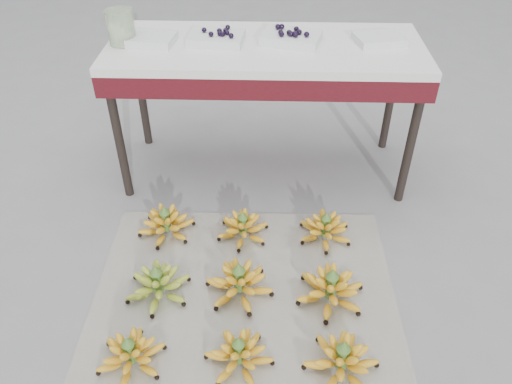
{
  "coord_description": "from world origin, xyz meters",
  "views": [
    {
      "loc": [
        0.14,
        -1.4,
        1.63
      ],
      "look_at": [
        0.09,
        0.31,
        0.27
      ],
      "focal_mm": 35.0,
      "sensor_mm": 36.0,
      "label": 1
    }
  ],
  "objects_px": {
    "bunch_back_center": "(243,228)",
    "tray_far_left": "(149,39)",
    "tray_left": "(217,38)",
    "glass_jar": "(121,27)",
    "newspaper_mat": "(245,296)",
    "bunch_front_center": "(239,355)",
    "bunch_mid_right": "(331,289)",
    "bunch_mid_center": "(239,283)",
    "vendor_table": "(265,61)",
    "bunch_mid_left": "(158,284)",
    "bunch_back_right": "(325,229)",
    "tray_right": "(291,37)",
    "bunch_front_left": "(131,355)",
    "bunch_front_right": "(341,360)",
    "bunch_back_left": "(166,224)",
    "tray_far_right": "(379,39)"
  },
  "relations": [
    {
      "from": "newspaper_mat",
      "to": "bunch_front_right",
      "type": "distance_m",
      "value": 0.49
    },
    {
      "from": "newspaper_mat",
      "to": "glass_jar",
      "type": "relative_size",
      "value": 7.88
    },
    {
      "from": "bunch_back_right",
      "to": "vendor_table",
      "type": "xyz_separation_m",
      "value": [
        -0.29,
        0.55,
        0.58
      ]
    },
    {
      "from": "vendor_table",
      "to": "bunch_back_left",
      "type": "bearing_deg",
      "value": -129.49
    },
    {
      "from": "tray_far_left",
      "to": "glass_jar",
      "type": "distance_m",
      "value": 0.14
    },
    {
      "from": "bunch_back_center",
      "to": "vendor_table",
      "type": "relative_size",
      "value": 0.21
    },
    {
      "from": "tray_right",
      "to": "bunch_mid_center",
      "type": "bearing_deg",
      "value": -102.51
    },
    {
      "from": "bunch_mid_left",
      "to": "bunch_back_right",
      "type": "bearing_deg",
      "value": 10.02
    },
    {
      "from": "tray_far_left",
      "to": "tray_right",
      "type": "bearing_deg",
      "value": 2.74
    },
    {
      "from": "newspaper_mat",
      "to": "glass_jar",
      "type": "height_order",
      "value": "glass_jar"
    },
    {
      "from": "bunch_mid_center",
      "to": "bunch_back_center",
      "type": "bearing_deg",
      "value": 109.37
    },
    {
      "from": "newspaper_mat",
      "to": "tray_right",
      "type": "bearing_deg",
      "value": 79.02
    },
    {
      "from": "newspaper_mat",
      "to": "bunch_mid_center",
      "type": "height_order",
      "value": "bunch_mid_center"
    },
    {
      "from": "bunch_front_right",
      "to": "bunch_mid_center",
      "type": "height_order",
      "value": "bunch_mid_center"
    },
    {
      "from": "bunch_front_center",
      "to": "bunch_mid_right",
      "type": "relative_size",
      "value": 0.85
    },
    {
      "from": "vendor_table",
      "to": "bunch_mid_right",
      "type": "bearing_deg",
      "value": -72.68
    },
    {
      "from": "bunch_mid_left",
      "to": "tray_far_left",
      "type": "distance_m",
      "value": 1.14
    },
    {
      "from": "tray_left",
      "to": "glass_jar",
      "type": "relative_size",
      "value": 1.72
    },
    {
      "from": "bunch_mid_right",
      "to": "tray_right",
      "type": "distance_m",
      "value": 1.18
    },
    {
      "from": "bunch_front_left",
      "to": "bunch_front_right",
      "type": "relative_size",
      "value": 0.97
    },
    {
      "from": "bunch_mid_right",
      "to": "tray_far_right",
      "type": "relative_size",
      "value": 1.25
    },
    {
      "from": "bunch_front_left",
      "to": "bunch_front_right",
      "type": "distance_m",
      "value": 0.75
    },
    {
      "from": "bunch_back_right",
      "to": "tray_far_right",
      "type": "distance_m",
      "value": 0.93
    },
    {
      "from": "tray_right",
      "to": "tray_far_right",
      "type": "relative_size",
      "value": 1.21
    },
    {
      "from": "bunch_back_center",
      "to": "tray_far_left",
      "type": "bearing_deg",
      "value": 111.11
    },
    {
      "from": "bunch_mid_right",
      "to": "tray_far_right",
      "type": "height_order",
      "value": "tray_far_right"
    },
    {
      "from": "bunch_front_left",
      "to": "tray_far_left",
      "type": "height_order",
      "value": "tray_far_left"
    },
    {
      "from": "bunch_front_center",
      "to": "newspaper_mat",
      "type": "bearing_deg",
      "value": 94.59
    },
    {
      "from": "bunch_front_left",
      "to": "bunch_mid_left",
      "type": "relative_size",
      "value": 0.88
    },
    {
      "from": "bunch_mid_right",
      "to": "tray_right",
      "type": "height_order",
      "value": "tray_right"
    },
    {
      "from": "newspaper_mat",
      "to": "bunch_back_left",
      "type": "relative_size",
      "value": 4.31
    },
    {
      "from": "tray_far_left",
      "to": "tray_right",
      "type": "distance_m",
      "value": 0.67
    },
    {
      "from": "tray_left",
      "to": "tray_far_left",
      "type": "bearing_deg",
      "value": -176.6
    },
    {
      "from": "vendor_table",
      "to": "tray_right",
      "type": "height_order",
      "value": "tray_right"
    },
    {
      "from": "bunch_back_left",
      "to": "tray_right",
      "type": "distance_m",
      "value": 1.06
    },
    {
      "from": "bunch_mid_center",
      "to": "bunch_mid_right",
      "type": "height_order",
      "value": "bunch_mid_right"
    },
    {
      "from": "bunch_mid_left",
      "to": "tray_far_right",
      "type": "height_order",
      "value": "tray_far_right"
    },
    {
      "from": "bunch_front_left",
      "to": "bunch_back_center",
      "type": "xyz_separation_m",
      "value": [
        0.37,
        0.69,
        -0.0
      ]
    },
    {
      "from": "tray_left",
      "to": "glass_jar",
      "type": "bearing_deg",
      "value": -175.79
    },
    {
      "from": "tray_right",
      "to": "bunch_back_left",
      "type": "bearing_deg",
      "value": -134.84
    },
    {
      "from": "bunch_mid_left",
      "to": "bunch_mid_right",
      "type": "xyz_separation_m",
      "value": [
        0.71,
        -0.0,
        0.0
      ]
    },
    {
      "from": "bunch_front_left",
      "to": "glass_jar",
      "type": "xyz_separation_m",
      "value": [
        -0.21,
        1.23,
        0.74
      ]
    },
    {
      "from": "bunch_front_right",
      "to": "tray_left",
      "type": "bearing_deg",
      "value": 120.51
    },
    {
      "from": "bunch_mid_right",
      "to": "bunch_back_center",
      "type": "bearing_deg",
      "value": 128.03
    },
    {
      "from": "bunch_mid_left",
      "to": "bunch_back_right",
      "type": "xyz_separation_m",
      "value": [
        0.71,
        0.36,
        -0.0
      ]
    },
    {
      "from": "bunch_back_right",
      "to": "tray_far_left",
      "type": "height_order",
      "value": "tray_far_left"
    },
    {
      "from": "tray_left",
      "to": "bunch_mid_left",
      "type": "bearing_deg",
      "value": -101.37
    },
    {
      "from": "bunch_mid_center",
      "to": "vendor_table",
      "type": "relative_size",
      "value": 0.24
    },
    {
      "from": "bunch_front_center",
      "to": "bunch_back_left",
      "type": "height_order",
      "value": "bunch_back_left"
    },
    {
      "from": "bunch_back_left",
      "to": "vendor_table",
      "type": "relative_size",
      "value": 0.19
    }
  ]
}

